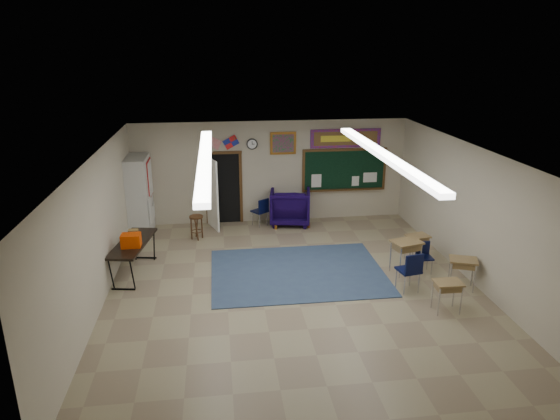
{
  "coord_description": "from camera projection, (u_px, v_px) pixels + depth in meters",
  "views": [
    {
      "loc": [
        -1.56,
        -9.67,
        5.1
      ],
      "look_at": [
        -0.12,
        1.5,
        1.32
      ],
      "focal_mm": 32.0,
      "sensor_mm": 36.0,
      "label": 1
    }
  ],
  "objects": [
    {
      "name": "student_chair_desk_b",
      "position": [
        424.0,
        258.0,
        11.56
      ],
      "size": [
        0.37,
        0.37,
        0.72
      ],
      "primitive_type": null,
      "rotation": [
        0.0,
        0.0,
        -0.02
      ],
      "color": "black",
      "rests_on": "floor"
    },
    {
      "name": "area_rug",
      "position": [
        297.0,
        272.0,
        11.68
      ],
      "size": [
        4.0,
        3.0,
        0.02
      ],
      "primitive_type": "cube",
      "color": "#344A64",
      "rests_on": "floor"
    },
    {
      "name": "storage_cabinet",
      "position": [
        140.0,
        196.0,
        13.73
      ],
      "size": [
        0.59,
        1.25,
        2.2
      ],
      "color": "beige",
      "rests_on": "floor"
    },
    {
      "name": "doorway",
      "position": [
        220.0,
        190.0,
        14.48
      ],
      "size": [
        1.1,
        0.89,
        2.16
      ],
      "color": "black",
      "rests_on": "back_wall"
    },
    {
      "name": "left_wall",
      "position": [
        97.0,
        233.0,
        9.95
      ],
      "size": [
        0.04,
        9.0,
        3.0
      ],
      "primitive_type": "cube",
      "color": "#ABA28B",
      "rests_on": "floor"
    },
    {
      "name": "student_desk_back_left",
      "position": [
        447.0,
        295.0,
        9.87
      ],
      "size": [
        0.55,
        0.41,
        0.65
      ],
      "rotation": [
        0.0,
        0.0,
        -0.02
      ],
      "color": "olive",
      "rests_on": "floor"
    },
    {
      "name": "student_desk_front_right",
      "position": [
        417.0,
        246.0,
        12.25
      ],
      "size": [
        0.61,
        0.51,
        0.64
      ],
      "rotation": [
        0.0,
        0.0,
        0.23
      ],
      "color": "olive",
      "rests_on": "floor"
    },
    {
      "name": "wooden_stool",
      "position": [
        197.0,
        227.0,
        13.58
      ],
      "size": [
        0.37,
        0.37,
        0.66
      ],
      "color": "#523018",
      "rests_on": "floor"
    },
    {
      "name": "right_wall",
      "position": [
        475.0,
        216.0,
        10.91
      ],
      "size": [
        0.04,
        9.0,
        3.0
      ],
      "primitive_type": "cube",
      "color": "#ABA28B",
      "rests_on": "floor"
    },
    {
      "name": "front_wall",
      "position": [
        351.0,
        348.0,
        6.2
      ],
      "size": [
        8.0,
        0.04,
        3.0
      ],
      "primitive_type": "cube",
      "color": "#ABA28B",
      "rests_on": "floor"
    },
    {
      "name": "bulletin_board",
      "position": [
        346.0,
        138.0,
        14.59
      ],
      "size": [
        2.1,
        0.05,
        0.55
      ],
      "color": "red",
      "rests_on": "back_wall"
    },
    {
      "name": "student_chair_desk_a",
      "position": [
        408.0,
        271.0,
        10.68
      ],
      "size": [
        0.53,
        0.53,
        0.92
      ],
      "primitive_type": null,
      "rotation": [
        0.0,
        0.0,
        3.32
      ],
      "color": "black",
      "rests_on": "floor"
    },
    {
      "name": "folding_table",
      "position": [
        134.0,
        257.0,
        11.49
      ],
      "size": [
        0.93,
        1.96,
        1.07
      ],
      "rotation": [
        0.0,
        0.0,
        -0.17
      ],
      "color": "black",
      "rests_on": "floor"
    },
    {
      "name": "wingback_armchair",
      "position": [
        290.0,
        206.0,
        14.7
      ],
      "size": [
        1.32,
        1.35,
        1.07
      ],
      "primitive_type": "imported",
      "rotation": [
        0.0,
        0.0,
        2.97
      ],
      "color": "black",
      "rests_on": "floor"
    },
    {
      "name": "fluorescent_strips",
      "position": [
        296.0,
        157.0,
        9.97
      ],
      "size": [
        3.86,
        6.0,
        0.1
      ],
      "primitive_type": null,
      "color": "white",
      "rests_on": "ceiling"
    },
    {
      "name": "ceiling",
      "position": [
        296.0,
        154.0,
        9.95
      ],
      "size": [
        8.0,
        9.0,
        0.04
      ],
      "primitive_type": "cube",
      "color": "silver",
      "rests_on": "back_wall"
    },
    {
      "name": "wall_flags",
      "position": [
        222.0,
        140.0,
        14.12
      ],
      "size": [
        1.16,
        0.06,
        0.7
      ],
      "primitive_type": null,
      "color": "red",
      "rests_on": "back_wall"
    },
    {
      "name": "wall_clock",
      "position": [
        252.0,
        144.0,
        14.29
      ],
      "size": [
        0.32,
        0.05,
        0.32
      ],
      "color": "black",
      "rests_on": "back_wall"
    },
    {
      "name": "framed_art_print",
      "position": [
        283.0,
        143.0,
        14.4
      ],
      "size": [
        0.75,
        0.05,
        0.65
      ],
      "color": "#975C1D",
      "rests_on": "back_wall"
    },
    {
      "name": "chalkboard",
      "position": [
        344.0,
        171.0,
        14.9
      ],
      "size": [
        2.55,
        0.14,
        1.3
      ],
      "color": "#503216",
      "rests_on": "back_wall"
    },
    {
      "name": "student_chair_reading",
      "position": [
        260.0,
        212.0,
        14.55
      ],
      "size": [
        0.59,
        0.59,
        0.84
      ],
      "primitive_type": null,
      "rotation": [
        0.0,
        0.0,
        3.78
      ],
      "color": "black",
      "rests_on": "floor"
    },
    {
      "name": "back_wall",
      "position": [
        271.0,
        172.0,
        14.66
      ],
      "size": [
        8.0,
        0.04,
        3.0
      ],
      "primitive_type": "cube",
      "color": "#ABA28B",
      "rests_on": "floor"
    },
    {
      "name": "student_desk_front_left",
      "position": [
        406.0,
        255.0,
        11.53
      ],
      "size": [
        0.76,
        0.64,
        0.79
      ],
      "rotation": [
        0.0,
        0.0,
        0.25
      ],
      "color": "olive",
      "rests_on": "floor"
    },
    {
      "name": "student_desk_back_right",
      "position": [
        462.0,
        272.0,
        10.81
      ],
      "size": [
        0.69,
        0.61,
        0.69
      ],
      "rotation": [
        0.0,
        0.0,
        -0.37
      ],
      "color": "olive",
      "rests_on": "floor"
    },
    {
      "name": "floor",
      "position": [
        294.0,
        288.0,
        10.91
      ],
      "size": [
        9.0,
        9.0,
        0.0
      ],
      "primitive_type": "plane",
      "color": "gray",
      "rests_on": "ground"
    }
  ]
}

